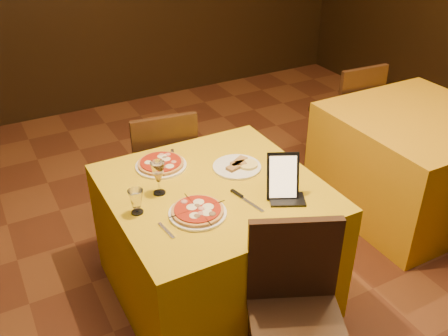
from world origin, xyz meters
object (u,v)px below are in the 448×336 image
pizza_near (198,212)px  water_glass (136,202)px  side_table (413,162)px  chair_main_far (161,166)px  wine_glass (158,178)px  tablet (283,176)px  main_table (215,241)px  chair_main_near (298,328)px  chair_side_far (343,113)px  pizza_far (161,164)px

pizza_near → water_glass: bearing=148.5°
side_table → chair_main_far: chair_main_far is taller
wine_glass → chair_main_far: bearing=68.8°
side_table → tablet: size_ratio=4.51×
main_table → water_glass: bearing=-175.9°
chair_main_near → chair_side_far: (1.68, 1.69, 0.00)m
pizza_near → wine_glass: bearing=109.4°
chair_main_near → chair_main_far: 1.60m
chair_main_near → pizza_near: bearing=131.7°
side_table → pizza_near: 1.94m
chair_side_far → main_table: bearing=31.6°
tablet → pizza_far: bearing=154.0°
main_table → side_table: 1.69m
chair_main_far → chair_side_far: size_ratio=1.00×
main_table → tablet: bearing=-42.9°
main_table → pizza_far: (-0.17, 0.33, 0.39)m
main_table → side_table: bearing=3.7°
pizza_near → side_table: bearing=9.0°
water_glass → pizza_near: bearing=-31.5°
chair_side_far → side_table: bearing=93.7°
chair_side_far → wine_glass: 2.16m
side_table → wine_glass: bearing=-179.0°
chair_main_far → tablet: size_ratio=3.73×
chair_side_far → tablet: bearing=42.5°
tablet → wine_glass: bearing=176.0°
chair_main_far → pizza_far: size_ratio=3.13×
pizza_near → wine_glass: 0.29m
chair_main_near → pizza_far: 1.18m
pizza_near → wine_glass: (-0.09, 0.26, 0.08)m
chair_main_far → pizza_far: 0.60m
pizza_near → water_glass: (-0.25, 0.16, 0.05)m
wine_glass → tablet: bearing=-30.6°
chair_side_far → water_glass: size_ratio=7.00×
side_table → water_glass: size_ratio=8.46×
pizza_near → tablet: tablet is taller
main_table → wine_glass: 0.55m
chair_main_near → wine_glass: 1.00m
side_table → chair_main_far: 1.82m
chair_side_far → wine_glass: wine_glass is taller
chair_main_near → pizza_far: (-0.17, 1.13, 0.31)m
chair_side_far → water_glass: 2.35m
side_table → chair_side_far: size_ratio=1.21×
main_table → water_glass: 0.63m
main_table → pizza_far: size_ratio=3.78×
tablet → pizza_near: bearing=-160.9°
side_table → water_glass: water_glass is taller
chair_main_near → pizza_near: (-0.19, 0.61, 0.31)m
main_table → tablet: 0.61m
main_table → pizza_far: pizza_far is taller
side_table → chair_side_far: 0.79m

